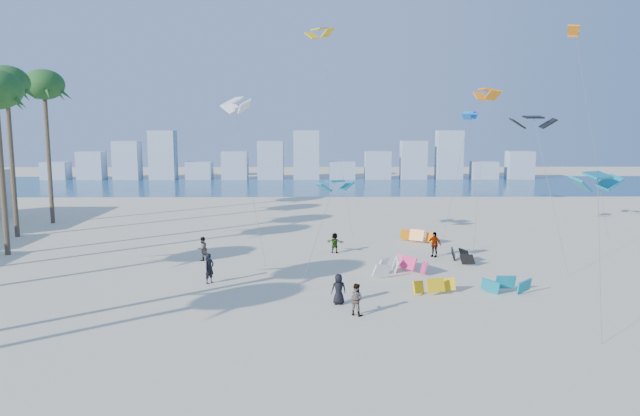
{
  "coord_description": "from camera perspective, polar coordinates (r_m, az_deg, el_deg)",
  "views": [
    {
      "loc": [
        2.59,
        -20.2,
        9.77
      ],
      "look_at": [
        3.0,
        16.0,
        4.5
      ],
      "focal_mm": 33.07,
      "sensor_mm": 36.0,
      "label": 1
    }
  ],
  "objects": [
    {
      "name": "ground",
      "position": [
        22.59,
        -7.51,
        -17.42
      ],
      "size": [
        220.0,
        220.0,
        0.0
      ],
      "primitive_type": "plane",
      "color": "beige",
      "rests_on": "ground"
    },
    {
      "name": "ocean",
      "position": [
        92.75,
        -2.25,
        2.23
      ],
      "size": [
        220.0,
        220.0,
        0.0
      ],
      "primitive_type": "plane",
      "color": "navy",
      "rests_on": "ground"
    },
    {
      "name": "kitesurfer_near",
      "position": [
        36.77,
        -10.66,
        -5.76
      ],
      "size": [
        0.77,
        0.82,
        1.88
      ],
      "primitive_type": "imported",
      "rotation": [
        0.0,
        0.0,
        0.93
      ],
      "color": "black",
      "rests_on": "ground"
    },
    {
      "name": "kitesurfer_mid",
      "position": [
        30.45,
        3.49,
        -8.8
      ],
      "size": [
        1.02,
        0.97,
        1.67
      ],
      "primitive_type": "imported",
      "rotation": [
        0.0,
        0.0,
        2.58
      ],
      "color": "gray",
      "rests_on": "ground"
    },
    {
      "name": "kitesurfers_far",
      "position": [
        39.23,
        13.28,
        -5.03
      ],
      "size": [
        34.43,
        14.16,
        1.92
      ],
      "color": "black",
      "rests_on": "ground"
    },
    {
      "name": "grounded_kites",
      "position": [
        40.25,
        10.54,
        -5.22
      ],
      "size": [
        9.54,
        16.79,
        1.01
      ],
      "color": "#EBB30C",
      "rests_on": "ground"
    },
    {
      "name": "flying_kites",
      "position": [
        44.93,
        14.54,
        10.49
      ],
      "size": [
        33.63,
        30.85,
        18.58
      ],
      "color": "#0C7B94",
      "rests_on": "ground"
    },
    {
      "name": "distant_skyline",
      "position": [
        102.49,
        -2.77,
        4.54
      ],
      "size": [
        85.0,
        3.0,
        8.4
      ],
      "color": "#9EADBF",
      "rests_on": "ground"
    }
  ]
}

